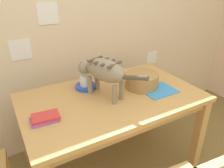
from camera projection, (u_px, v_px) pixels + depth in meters
name	position (u px, v px, depth m)	size (l,w,h in m)	color
wall_rear	(83.00, 15.00, 2.00)	(4.51, 0.11, 2.50)	beige
dining_table	(112.00, 106.00, 1.72)	(1.36, 0.82, 0.75)	tan
cat	(103.00, 71.00, 1.60)	(0.28, 0.59, 0.29)	gray
saucer_bowl	(86.00, 86.00, 1.79)	(0.17, 0.17, 0.03)	blue
coffee_mug	(86.00, 80.00, 1.77)	(0.13, 0.09, 0.09)	white
magazine	(158.00, 90.00, 1.75)	(0.26, 0.22, 0.01)	#398FD2
book_stack	(45.00, 118.00, 1.38)	(0.19, 0.13, 0.04)	#9A569D
wicker_basket	(142.00, 80.00, 1.79)	(0.27, 0.27, 0.12)	#A97B44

